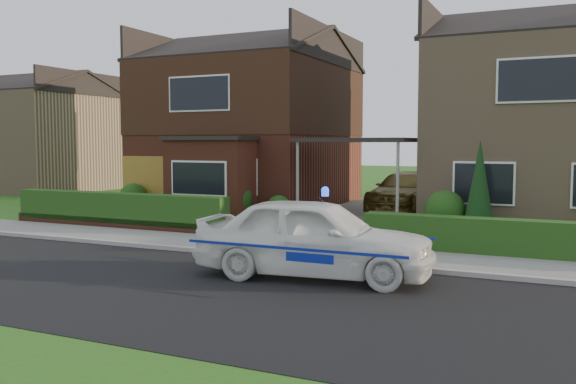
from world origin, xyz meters
The scene contains 23 objects.
ground centered at (0.00, 0.00, 0.00)m, with size 120.00×120.00×0.00m, color #1E5416.
road centered at (0.00, 0.00, 0.00)m, with size 60.00×6.00×0.02m, color black.
kerb centered at (0.00, 3.05, 0.06)m, with size 60.00×0.16×0.12m, color #9E9993.
sidewalk centered at (0.00, 4.10, 0.05)m, with size 60.00×2.00×0.10m, color slate.
driveway centered at (0.00, 11.00, 0.06)m, with size 3.80×12.00×0.12m, color #666059.
house_left centered at (-5.78, 13.90, 3.81)m, with size 7.50×9.53×7.25m.
house_right centered at (5.80, 13.99, 3.66)m, with size 7.50×8.06×7.25m.
carport_link centered at (0.00, 10.95, 2.66)m, with size 3.80×3.00×2.77m.
garage_door centered at (-8.25, 9.96, 1.05)m, with size 2.20×0.10×2.10m, color olive.
dwarf_wall centered at (-5.80, 5.30, 0.18)m, with size 7.70×0.25×0.36m, color brown.
hedge_left centered at (-5.80, 5.45, 0.00)m, with size 7.50×0.55×0.90m, color #123811.
hedge_right centered at (5.80, 5.35, 0.00)m, with size 7.50×0.55×0.80m, color #123811.
shrub_left_far centered at (-8.50, 9.50, 0.54)m, with size 1.08×1.08×1.08m, color #123811.
shrub_left_mid centered at (-4.00, 9.30, 0.66)m, with size 1.32×1.32×1.32m, color #123811.
shrub_left_near centered at (-2.40, 9.60, 0.42)m, with size 0.84×0.84×0.84m, color #123811.
shrub_right_near centered at (3.20, 9.40, 0.60)m, with size 1.20×1.20×1.20m, color #123811.
conifer_a centered at (4.20, 9.20, 1.30)m, with size 0.90×0.90×2.60m, color black.
neighbour_left centered at (-20.00, 16.00, 2.60)m, with size 6.50×7.00×5.20m, color #9D7E60.
police_car centered at (2.13, 1.77, 0.78)m, with size 4.20×4.75×1.72m.
driveway_car centered at (1.00, 13.37, 0.81)m, with size 1.93×4.75×1.38m, color brown.
potted_plant_a centered at (-3.97, 7.96, 0.42)m, with size 0.45×0.30×0.85m, color gray.
potted_plant_b centered at (-5.89, 9.00, 0.43)m, with size 0.47×0.38×0.85m, color gray.
potted_plant_c centered at (-5.65, 6.07, 0.39)m, with size 0.44×0.44×0.78m, color gray.
Camera 1 is at (6.54, -8.96, 2.59)m, focal length 38.00 mm.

